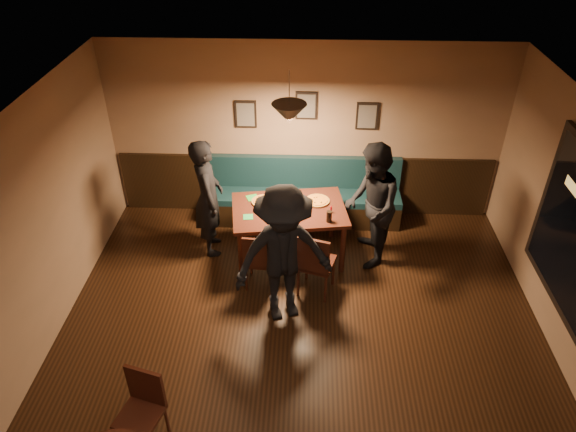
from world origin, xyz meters
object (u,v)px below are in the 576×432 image
object	(u,v)px
chair_near_right	(317,261)
diner_left	(208,198)
chair_near_left	(260,258)
diner_right	(371,206)
soda_glass	(329,216)
cafe_chair_far	(139,415)
booth_bench	(304,193)
dining_table	(289,233)
diner_front	(284,256)
tabasco_bottle	(331,209)

from	to	relation	value
chair_near_right	diner_left	bearing A→B (deg)	167.69
chair_near_left	diner_right	xyz separation A→B (m)	(1.49, 0.59, 0.47)
chair_near_left	soda_glass	distance (m)	1.07
cafe_chair_far	booth_bench	bearing A→B (deg)	-94.93
dining_table	booth_bench	bearing A→B (deg)	69.28
dining_table	soda_glass	xyz separation A→B (m)	(0.55, -0.29, 0.50)
diner_right	cafe_chair_far	world-z (taller)	diner_right
diner_left	diner_front	size ratio (longest dim) A/B	0.95
diner_front	cafe_chair_far	size ratio (longest dim) A/B	2.11
dining_table	chair_near_right	xyz separation A→B (m)	(0.39, -0.72, 0.08)
soda_glass	cafe_chair_far	distance (m)	3.37
diner_front	soda_glass	size ratio (longest dim) A/B	11.81
booth_bench	cafe_chair_far	xyz separation A→B (m)	(-1.53, -4.00, -0.05)
soda_glass	chair_near_right	bearing A→B (deg)	-109.97
diner_right	tabasco_bottle	xyz separation A→B (m)	(-0.55, -0.05, -0.02)
diner_right	soda_glass	xyz separation A→B (m)	(-0.58, -0.27, -0.00)
booth_bench	chair_near_left	world-z (taller)	booth_bench
tabasco_bottle	diner_right	bearing A→B (deg)	5.52
diner_front	soda_glass	world-z (taller)	diner_front
chair_near_left	soda_glass	xyz separation A→B (m)	(0.91, 0.32, 0.47)
dining_table	soda_glass	distance (m)	0.79
chair_near_left	chair_near_right	distance (m)	0.76
chair_near_left	chair_near_right	bearing A→B (deg)	-3.13
dining_table	chair_near_left	size ratio (longest dim) A/B	1.76
dining_table	soda_glass	size ratio (longest dim) A/B	9.80
chair_near_right	diner_right	xyz separation A→B (m)	(0.74, 0.70, 0.42)
chair_near_left	diner_left	size ratio (longest dim) A/B	0.50
diner_left	soda_glass	distance (m)	1.75
chair_near_left	tabasco_bottle	xyz separation A→B (m)	(0.94, 0.54, 0.45)
diner_front	diner_left	bearing A→B (deg)	111.49
cafe_chair_far	tabasco_bottle	bearing A→B (deg)	-106.56
booth_bench	soda_glass	size ratio (longest dim) A/B	18.82
diner_left	diner_front	distance (m)	1.74
chair_near_right	cafe_chair_far	distance (m)	2.89
chair_near_left	cafe_chair_far	bearing A→B (deg)	-106.23
dining_table	chair_near_right	size ratio (longest dim) A/B	1.57
booth_bench	diner_right	distance (m)	1.40
diner_right	tabasco_bottle	size ratio (longest dim) A/B	15.69
soda_glass	diner_front	bearing A→B (deg)	-122.57
soda_glass	tabasco_bottle	xyz separation A→B (m)	(0.03, 0.21, -0.02)
chair_near_right	dining_table	bearing A→B (deg)	135.44
dining_table	diner_front	world-z (taller)	diner_front
diner_front	tabasco_bottle	distance (m)	1.25
booth_bench	cafe_chair_far	world-z (taller)	booth_bench
dining_table	diner_front	xyz separation A→B (m)	(-0.02, -1.18, 0.52)
chair_near_right	diner_front	distance (m)	0.75
booth_bench	cafe_chair_far	distance (m)	4.28
booth_bench	cafe_chair_far	size ratio (longest dim) A/B	3.36
diner_front	cafe_chair_far	world-z (taller)	diner_front
chair_near_left	diner_front	world-z (taller)	diner_front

